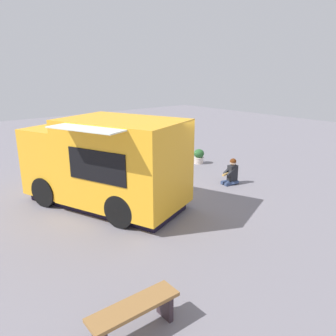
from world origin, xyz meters
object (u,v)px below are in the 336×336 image
(person_customer, at_px, (232,174))
(plaza_bench, at_px, (134,313))
(food_truck, at_px, (106,164))
(planter_flowering_near, at_px, (166,151))
(planter_flowering_far, at_px, (199,156))

(person_customer, bearing_deg, plaza_bench, -151.72)
(food_truck, bearing_deg, planter_flowering_near, 30.49)
(planter_flowering_near, distance_m, plaza_bench, 9.67)
(planter_flowering_near, relative_size, plaza_bench, 0.59)
(food_truck, height_order, person_customer, food_truck)
(person_customer, relative_size, plaza_bench, 0.63)
(person_customer, height_order, planter_flowering_near, person_customer)
(person_customer, relative_size, planter_flowering_far, 1.47)
(food_truck, distance_m, planter_flowering_near, 5.09)
(food_truck, height_order, planter_flowering_far, food_truck)
(planter_flowering_far, bearing_deg, person_customer, -110.90)
(planter_flowering_near, bearing_deg, plaza_bench, -132.62)
(plaza_bench, bearing_deg, person_customer, 28.28)
(person_customer, bearing_deg, food_truck, 165.26)
(food_truck, relative_size, planter_flowering_near, 5.93)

